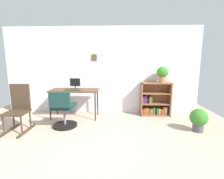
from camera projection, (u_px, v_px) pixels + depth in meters
ground_plane at (88, 154)px, 2.55m from camera, size 6.24×6.24×0.00m
wall_back at (101, 71)px, 4.46m from camera, size 5.20×0.12×2.31m
desk at (74, 92)px, 4.09m from camera, size 1.17×0.53×0.72m
monitor at (75, 84)px, 4.09m from camera, size 0.25×0.19×0.28m
keyboard at (72, 90)px, 3.95m from camera, size 0.40×0.11×0.02m
office_chair at (64, 112)px, 3.50m from camera, size 0.52×0.55×0.80m
rocking_chair at (18, 108)px, 3.35m from camera, size 0.42×0.64×0.95m
bookshelf_low at (154, 101)px, 4.35m from camera, size 0.76×0.30×0.87m
potted_plant_on_shelf at (162, 74)px, 4.17m from camera, size 0.28×0.28×0.41m
potted_plant_floor at (199, 119)px, 3.32m from camera, size 0.35×0.35×0.47m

